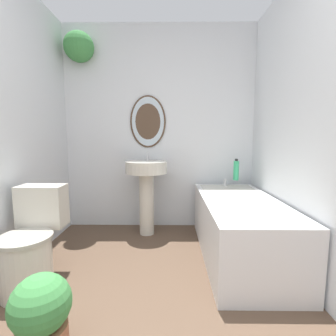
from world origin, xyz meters
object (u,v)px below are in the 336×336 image
at_px(pedestal_sink, 146,182).
at_px(bathtub, 239,226).
at_px(toilet, 31,245).
at_px(shampoo_bottle, 236,170).
at_px(potted_plant, 41,313).

height_order(pedestal_sink, bathtub, pedestal_sink).
bearing_deg(pedestal_sink, toilet, -126.30).
xyz_separation_m(toilet, pedestal_sink, (0.74, 1.01, 0.28)).
bearing_deg(shampoo_bottle, toilet, -148.79).
relative_size(toilet, bathtub, 0.49).
bearing_deg(pedestal_sink, bathtub, -29.75).
relative_size(toilet, potted_plant, 1.71).
relative_size(bathtub, potted_plant, 3.50).
xyz_separation_m(toilet, potted_plant, (0.37, -0.57, -0.09)).
height_order(toilet, potted_plant, toilet).
bearing_deg(potted_plant, shampoo_bottle, 49.71).
xyz_separation_m(bathtub, potted_plant, (-1.27, -1.06, -0.06)).
height_order(pedestal_sink, potted_plant, pedestal_sink).
bearing_deg(pedestal_sink, potted_plant, -103.21).
distance_m(pedestal_sink, potted_plant, 1.66).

